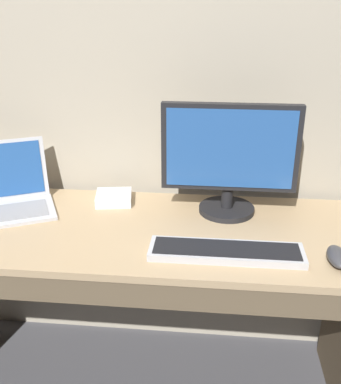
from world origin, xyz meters
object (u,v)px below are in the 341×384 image
computer_mouse (337,257)px  laptop_silver (6,196)px  external_drive_box (114,198)px  wired_keyboard (226,252)px  external_monitor (229,158)px

computer_mouse → laptop_silver: bearing=168.5°
laptop_silver → external_drive_box: bearing=14.3°
laptop_silver → external_drive_box: (0.39, 0.10, -0.04)m
wired_keyboard → external_drive_box: external_drive_box is taller
external_monitor → wired_keyboard: size_ratio=1.00×
laptop_silver → external_monitor: size_ratio=0.87×
laptop_silver → wired_keyboard: 0.87m
laptop_silver → external_monitor: (0.84, 0.04, 0.17)m
wired_keyboard → computer_mouse: size_ratio=3.93×
laptop_silver → external_drive_box: size_ratio=3.07×
computer_mouse → wired_keyboard: bearing=-179.9°
external_monitor → wired_keyboard: (-0.01, -0.30, -0.21)m
computer_mouse → external_drive_box: 0.86m
wired_keyboard → external_monitor: bearing=88.9°
laptop_silver → external_monitor: bearing=2.9°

